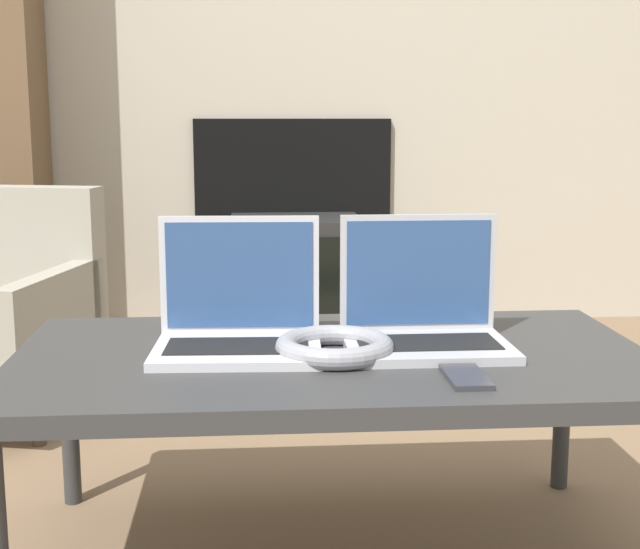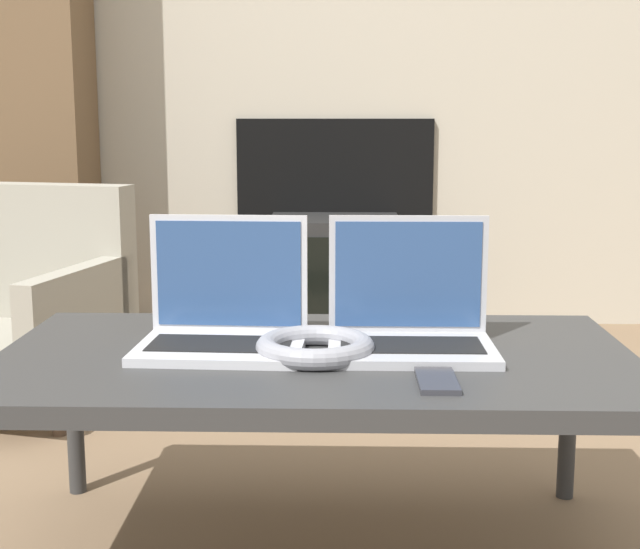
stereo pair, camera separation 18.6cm
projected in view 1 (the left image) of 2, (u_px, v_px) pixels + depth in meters
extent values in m
cube|color=black|center=(293.00, 223.00, 3.43)|extent=(0.75, 0.03, 0.79)
cube|color=#333333|center=(333.00, 362.00, 1.58)|extent=(1.13, 0.62, 0.04)
cylinder|color=#333333|center=(69.00, 422.00, 1.85)|extent=(0.04, 0.04, 0.35)
cylinder|color=#333333|center=(562.00, 410.00, 1.92)|extent=(0.04, 0.04, 0.35)
cube|color=silver|center=(237.00, 351.00, 1.56)|extent=(0.30, 0.23, 0.02)
cube|color=black|center=(237.00, 346.00, 1.56)|extent=(0.25, 0.13, 0.00)
cube|color=silver|center=(240.00, 275.00, 1.64)|extent=(0.29, 0.02, 0.22)
cube|color=#2D4C7F|center=(240.00, 275.00, 1.64)|extent=(0.27, 0.01, 0.20)
cube|color=#B2B2B7|center=(427.00, 347.00, 1.58)|extent=(0.29, 0.22, 0.02)
cube|color=black|center=(428.00, 342.00, 1.58)|extent=(0.25, 0.12, 0.00)
cube|color=#B2B2B7|center=(418.00, 272.00, 1.67)|extent=(0.29, 0.01, 0.22)
cube|color=#2D4C7F|center=(418.00, 273.00, 1.66)|extent=(0.27, 0.00, 0.20)
torus|color=gray|center=(333.00, 347.00, 1.55)|extent=(0.21, 0.21, 0.04)
cube|color=#333338|center=(466.00, 377.00, 1.42)|extent=(0.06, 0.13, 0.01)
cube|color=black|center=(296.00, 277.00, 3.27)|extent=(0.47, 0.37, 0.44)
cube|color=black|center=(298.00, 286.00, 3.09)|extent=(0.39, 0.01, 0.34)
cube|color=gray|center=(54.00, 310.00, 2.32)|extent=(0.18, 0.53, 0.20)
cylinder|color=#4C3828|center=(38.00, 421.00, 2.19)|extent=(0.04, 0.04, 0.12)
cylinder|color=#4C3828|center=(77.00, 366.00, 2.67)|extent=(0.04, 0.04, 0.12)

